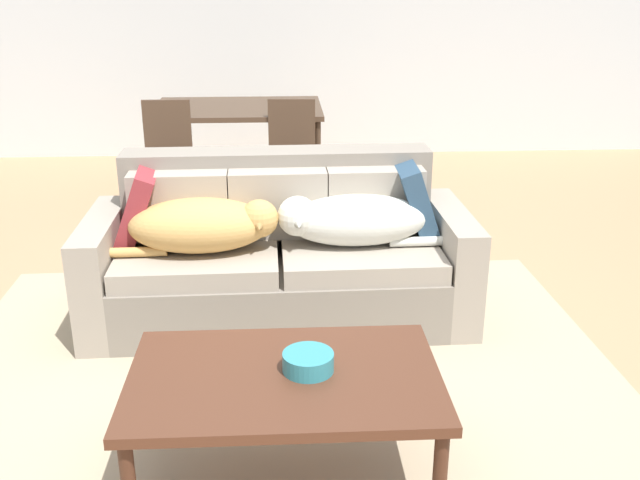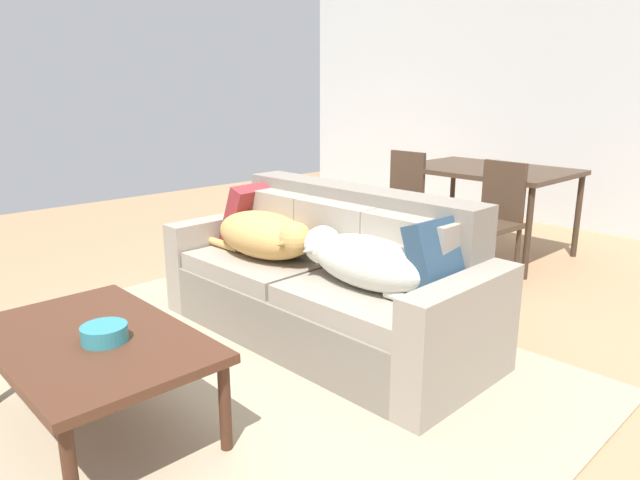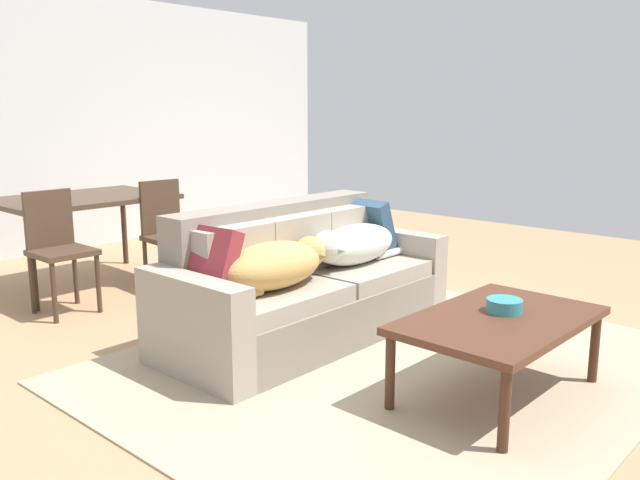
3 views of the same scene
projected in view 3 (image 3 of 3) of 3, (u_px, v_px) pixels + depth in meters
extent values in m
plane|color=tan|center=(317.00, 342.00, 4.24)|extent=(10.00, 10.00, 0.00)
cube|color=silver|center=(31.00, 123.00, 6.64)|extent=(8.00, 0.12, 2.70)
cube|color=tan|center=(393.00, 363.00, 3.87)|extent=(3.28, 2.83, 0.01)
cube|color=gray|center=(309.00, 313.00, 4.30)|extent=(1.73, 0.88, 0.33)
cube|color=gray|center=(261.00, 294.00, 3.94)|extent=(0.85, 0.83, 0.10)
cube|color=gray|center=(350.00, 269.00, 4.57)|extent=(0.85, 0.83, 0.10)
cube|color=gray|center=(276.00, 234.00, 4.40)|extent=(1.72, 0.27, 0.44)
cube|color=gray|center=(234.00, 257.00, 3.90)|extent=(0.53, 0.17, 0.37)
cube|color=gray|center=(296.00, 243.00, 4.29)|extent=(0.53, 0.17, 0.37)
cube|color=gray|center=(347.00, 232.00, 4.68)|extent=(0.53, 0.17, 0.37)
cube|color=gray|center=(193.00, 329.00, 3.59)|extent=(0.18, 0.85, 0.60)
cube|color=gray|center=(393.00, 268.00, 4.96)|extent=(0.18, 0.85, 0.60)
ellipsoid|color=tan|center=(272.00, 265.00, 3.86)|extent=(0.74, 0.41, 0.28)
sphere|color=tan|center=(310.00, 252.00, 4.07)|extent=(0.20, 0.20, 0.20)
cone|color=olive|center=(321.00, 256.00, 4.01)|extent=(0.09, 0.11, 0.09)
cylinder|color=tan|center=(240.00, 297.00, 3.59)|extent=(0.33, 0.06, 0.05)
ellipsoid|color=silver|center=(356.00, 244.00, 4.48)|extent=(0.75, 0.32, 0.27)
sphere|color=silver|center=(328.00, 246.00, 4.23)|extent=(0.21, 0.21, 0.21)
cone|color=#A1A196|center=(339.00, 250.00, 4.17)|extent=(0.10, 0.12, 0.10)
cylinder|color=silver|center=(391.00, 253.00, 4.71)|extent=(0.34, 0.06, 0.05)
cube|color=maroon|center=(205.00, 263.00, 3.73)|extent=(0.28, 0.43, 0.42)
cube|color=#2B465E|center=(368.00, 228.00, 4.83)|extent=(0.24, 0.42, 0.43)
cube|color=#522D1D|center=(499.00, 320.00, 3.36)|extent=(1.13, 0.72, 0.04)
cylinder|color=#452719|center=(504.00, 411.00, 2.83)|extent=(0.05, 0.05, 0.40)
cylinder|color=#452719|center=(594.00, 349.00, 3.57)|extent=(0.05, 0.05, 0.40)
cylinder|color=#452719|center=(390.00, 373.00, 3.24)|extent=(0.05, 0.05, 0.40)
cylinder|color=#452719|center=(492.00, 324.00, 3.98)|extent=(0.05, 0.05, 0.40)
cylinder|color=teal|center=(504.00, 306.00, 3.43)|extent=(0.19, 0.19, 0.07)
cube|color=#463425|center=(81.00, 199.00, 5.52)|extent=(1.38, 0.99, 0.04)
cylinder|color=#3C2C1F|center=(33.00, 264.00, 4.83)|extent=(0.05, 0.05, 0.73)
cylinder|color=#3C2C1F|center=(178.00, 239.00, 5.76)|extent=(0.05, 0.05, 0.73)
cylinder|color=#3C2C1F|center=(124.00, 227.00, 6.35)|extent=(0.05, 0.05, 0.73)
cube|color=#463425|center=(63.00, 252.00, 4.77)|extent=(0.41, 0.41, 0.04)
cube|color=#463425|center=(49.00, 219.00, 4.84)|extent=(0.36, 0.04, 0.42)
cylinder|color=#3F2E21|center=(54.00, 293.00, 4.58)|extent=(0.04, 0.04, 0.44)
cylinder|color=#3F2E21|center=(98.00, 284.00, 4.83)|extent=(0.04, 0.04, 0.44)
cylinder|color=#3F2E21|center=(32.00, 285.00, 4.80)|extent=(0.04, 0.04, 0.44)
cylinder|color=#3F2E21|center=(75.00, 276.00, 5.05)|extent=(0.04, 0.04, 0.44)
cube|color=#463425|center=(173.00, 238.00, 5.43)|extent=(0.42, 0.42, 0.04)
cube|color=#463425|center=(160.00, 207.00, 5.51)|extent=(0.36, 0.06, 0.45)
cylinder|color=#3F2E21|center=(167.00, 272.00, 5.24)|extent=(0.04, 0.04, 0.41)
cylinder|color=#3F2E21|center=(202.00, 265.00, 5.47)|extent=(0.04, 0.04, 0.41)
cylinder|color=#3F2E21|center=(146.00, 265.00, 5.48)|extent=(0.04, 0.04, 0.41)
cylinder|color=#3F2E21|center=(181.00, 258.00, 5.71)|extent=(0.04, 0.04, 0.41)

